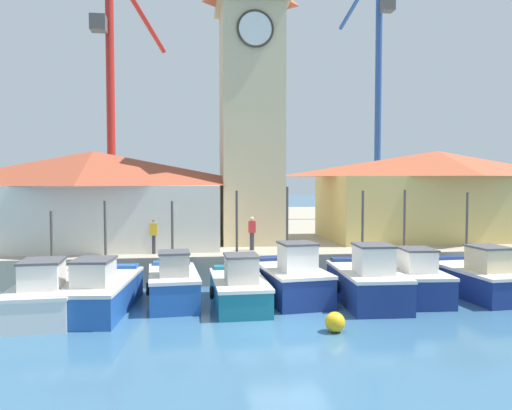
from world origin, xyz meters
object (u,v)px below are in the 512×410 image
Objects in this scene: warehouse_left at (94,198)px; port_crane_far at (113,136)px; fishing_boat_right_inner at (409,279)px; dock_worker_along_quay at (154,235)px; fishing_boat_mid_right at (367,282)px; fishing_boat_far_left at (48,294)px; clock_tower at (251,95)px; fishing_boat_left_outer at (101,291)px; fishing_boat_center at (292,279)px; fishing_boat_mid_left at (239,287)px; fishing_boat_left_inner at (173,284)px; port_crane_near at (377,122)px; mooring_buoy at (335,322)px; dock_worker_near_tower at (252,233)px; warehouse_right at (436,194)px; fishing_boat_right_outer at (476,278)px.

warehouse_left is 9.79m from port_crane_far.
fishing_boat_right_inner reaches higher than dock_worker_along_quay.
fishing_boat_mid_right is at bearing -31.11° from dock_worker_along_quay.
clock_tower is at bearing 45.64° from fishing_boat_far_left.
fishing_boat_left_outer is 13.49m from clock_tower.
fishing_boat_mid_right is 2.17m from fishing_boat_right_inner.
warehouse_left is at bearing 141.43° from fishing_boat_center.
fishing_boat_far_left is at bearing -177.28° from fishing_boat_mid_left.
fishing_boat_mid_right is at bearing -55.08° from port_crane_far.
dock_worker_along_quay is (-5.60, 4.09, 1.36)m from fishing_boat_center.
warehouse_left is at bearing -177.22° from clock_tower.
fishing_boat_far_left is 13.71m from fishing_boat_right_inner.
fishing_boat_mid_left is 0.27× the size of clock_tower.
fishing_boat_left_outer is 2.66m from fishing_boat_left_inner.
fishing_boat_mid_right is 0.26× the size of port_crane_far.
warehouse_left is at bearing -88.05° from port_crane_far.
dock_worker_along_quay is (-17.80, -18.46, -7.60)m from port_crane_near.
port_crane_far is at bearing 130.55° from fishing_boat_right_inner.
mooring_buoy is at bearing -113.55° from port_crane_near.
fishing_boat_mid_right is 0.29× the size of clock_tower.
fishing_boat_mid_right is 4.13m from mooring_buoy.
port_crane_far is (-11.82, 16.93, 6.88)m from fishing_boat_mid_right.
port_crane_far is (-4.47, 16.00, 6.94)m from fishing_boat_left_inner.
dock_worker_along_quay is (1.55, 4.91, 1.46)m from fishing_boat_left_outer.
fishing_boat_left_inner is at bearing 139.46° from mooring_buoy.
fishing_boat_mid_left reaches higher than dock_worker_near_tower.
warehouse_left is at bearing 145.39° from fishing_boat_mid_right.
fishing_boat_center is at bearing -77.89° from dock_worker_near_tower.
fishing_boat_left_outer is at bearing 6.34° from fishing_boat_far_left.
warehouse_right is 15.60m from port_crane_near.
dock_worker_along_quay is at bearing -165.45° from warehouse_right.
fishing_boat_center is at bearing 17.84° from fishing_boat_mid_left.
mooring_buoy is (9.24, -11.36, -3.49)m from warehouse_left.
fishing_boat_center is 19.63m from port_crane_far.
mooring_buoy is (0.46, -4.36, -0.49)m from fishing_boat_center.
fishing_boat_right_inner is at bearing -2.67° from fishing_boat_center.
fishing_boat_right_outer is at bearing 1.85° from fishing_boat_left_outer.
port_crane_far is at bearing 135.58° from fishing_boat_right_outer.
dock_worker_near_tower is at bearing 123.82° from fishing_boat_mid_right.
fishing_boat_left_inner is at bearing 172.82° from fishing_boat_mid_right.
fishing_boat_right_inner is 1.00× the size of fishing_boat_right_outer.
warehouse_right reaches higher than mooring_buoy.
port_crane_near reaches higher than fishing_boat_mid_left.
fishing_boat_right_inner is 10.57m from warehouse_right.
mooring_buoy is at bearing -84.43° from clock_tower.
fishing_boat_right_outer is at bearing -43.11° from clock_tower.
port_crane_far reaches higher than fishing_boat_far_left.
fishing_boat_right_inner is (9.40, -0.20, -0.01)m from fishing_boat_left_inner.
fishing_boat_right_inner is at bearing -123.14° from warehouse_right.
fishing_boat_right_inner is at bearing -40.00° from dock_worker_near_tower.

